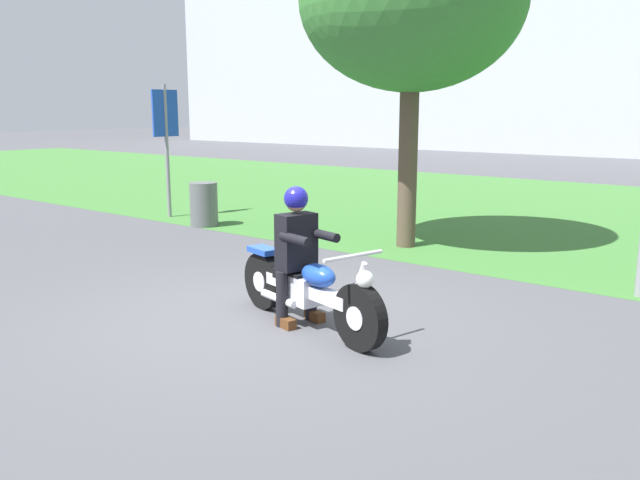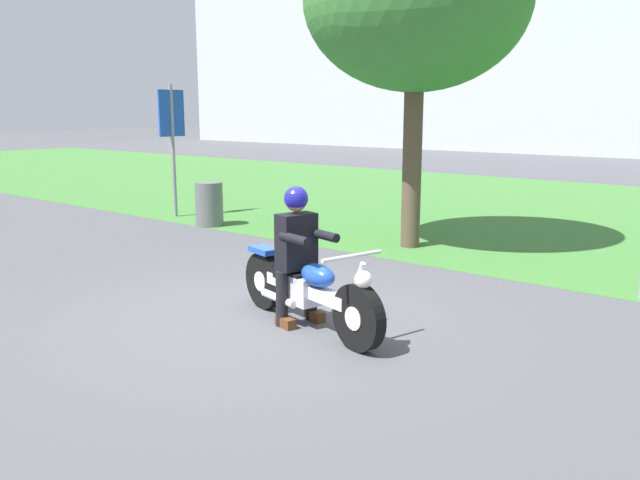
% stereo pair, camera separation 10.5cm
% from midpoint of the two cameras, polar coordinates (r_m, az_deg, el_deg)
% --- Properties ---
extents(ground, '(120.00, 120.00, 0.00)m').
position_cam_midpoint_polar(ground, '(6.78, -5.61, -6.92)').
color(ground, '#4C4C51').
extents(grass_verge, '(60.00, 12.00, 0.01)m').
position_cam_midpoint_polar(grass_verge, '(14.59, 20.15, 2.31)').
color(grass_verge, '#3D7533').
rests_on(grass_verge, ground).
extents(stadium_facade, '(55.44, 8.00, 12.58)m').
position_cam_midpoint_polar(stadium_facade, '(36.29, 25.29, 16.90)').
color(stadium_facade, '#B2B7C1').
rests_on(stadium_facade, ground).
extents(motorcycle_lead, '(2.16, 0.83, 0.87)m').
position_cam_midpoint_polar(motorcycle_lead, '(6.40, -1.57, -4.40)').
color(motorcycle_lead, black).
rests_on(motorcycle_lead, ground).
extents(rider_lead, '(0.62, 0.55, 1.39)m').
position_cam_midpoint_polar(rider_lead, '(6.44, -2.45, -0.42)').
color(rider_lead, black).
rests_on(rider_lead, ground).
extents(tree_roadside, '(3.35, 3.35, 5.05)m').
position_cam_midpoint_polar(tree_roadside, '(10.27, 7.75, 20.06)').
color(tree_roadside, brown).
rests_on(tree_roadside, ground).
extents(trash_can, '(0.51, 0.51, 0.81)m').
position_cam_midpoint_polar(trash_can, '(12.22, -10.37, 3.09)').
color(trash_can, '#595E5B').
rests_on(trash_can, ground).
extents(sign_banner, '(0.08, 0.60, 2.60)m').
position_cam_midpoint_polar(sign_banner, '(13.32, -13.55, 9.33)').
color(sign_banner, gray).
rests_on(sign_banner, ground).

